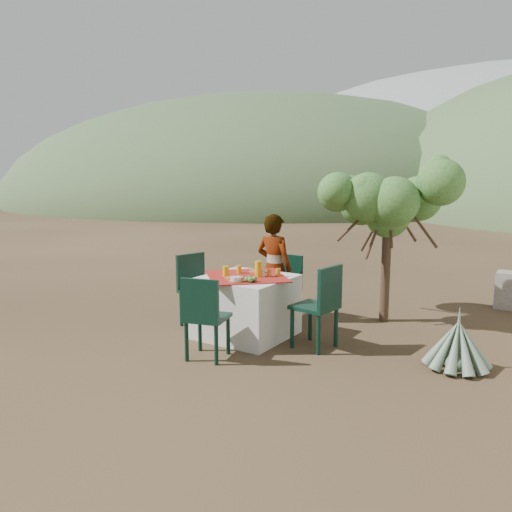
{
  "coord_description": "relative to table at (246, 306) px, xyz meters",
  "views": [
    {
      "loc": [
        3.29,
        -4.81,
        1.97
      ],
      "look_at": [
        -0.21,
        0.55,
        0.94
      ],
      "focal_mm": 35.0,
      "sensor_mm": 36.0,
      "label": 1
    }
  ],
  "objects": [
    {
      "name": "white_bowl",
      "position": [
        0.09,
        -0.36,
        0.42
      ],
      "size": [
        0.13,
        0.13,
        0.05
      ],
      "primitive_type": "cylinder",
      "color": "silver",
      "rests_on": "bowl_plate"
    },
    {
      "name": "hill_near_left",
      "position": [
        -17.91,
        29.85,
        -0.38
      ],
      "size": [
        40.0,
        40.0,
        16.0
      ],
      "primitive_type": "ellipsoid",
      "color": "#38522E",
      "rests_on": "ground"
    },
    {
      "name": "person",
      "position": [
        -0.05,
        0.74,
        0.36
      ],
      "size": [
        0.56,
        0.39,
        1.48
      ],
      "primitive_type": "imported",
      "rotation": [
        0.0,
        0.0,
        3.07
      ],
      "color": "#8C6651",
      "rests_on": "ground"
    },
    {
      "name": "jar_right",
      "position": [
        0.33,
        0.21,
        0.43
      ],
      "size": [
        0.06,
        0.06,
        0.09
      ],
      "primitive_type": "cylinder",
      "color": "orange",
      "rests_on": "table"
    },
    {
      "name": "agave",
      "position": [
        2.43,
        0.3,
        -0.13
      ],
      "size": [
        0.68,
        0.7,
        0.73
      ],
      "rotation": [
        0.0,
        0.0,
        -0.31
      ],
      "color": "slate",
      "rests_on": "ground"
    },
    {
      "name": "hill_far_center",
      "position": [
        -3.91,
        51.85,
        -0.38
      ],
      "size": [
        60.0,
        60.0,
        24.0
      ],
      "primitive_type": "ellipsoid",
      "color": "slate",
      "rests_on": "ground"
    },
    {
      "name": "bowl_plate",
      "position": [
        0.09,
        -0.36,
        0.39
      ],
      "size": [
        0.17,
        0.17,
        0.01
      ],
      "primitive_type": "cylinder",
      "color": "brown",
      "rests_on": "table"
    },
    {
      "name": "shrub_tree",
      "position": [
        1.28,
        1.62,
        1.15
      ],
      "size": [
        1.65,
        1.61,
        1.94
      ],
      "color": "#4D3726",
      "rests_on": "ground"
    },
    {
      "name": "chair_far",
      "position": [
        0.0,
        0.97,
        0.11
      ],
      "size": [
        0.43,
        0.43,
        0.89
      ],
      "rotation": [
        0.0,
        0.0,
        -0.06
      ],
      "color": "black",
      "rests_on": "ground"
    },
    {
      "name": "ground",
      "position": [
        0.09,
        -0.15,
        -0.38
      ],
      "size": [
        160.0,
        160.0,
        0.0
      ],
      "primitive_type": "plane",
      "color": "#322116",
      "rests_on": "ground"
    },
    {
      "name": "fruit_cluster",
      "position": [
        0.24,
        -0.27,
        0.41
      ],
      "size": [
        0.13,
        0.12,
        0.07
      ],
      "color": "#4C802E",
      "rests_on": "table"
    },
    {
      "name": "plate_near",
      "position": [
        -0.04,
        -0.21,
        0.39
      ],
      "size": [
        0.22,
        0.22,
        0.01
      ],
      "primitive_type": "cylinder",
      "color": "brown",
      "rests_on": "table"
    },
    {
      "name": "juice_pitcher",
      "position": [
        0.15,
        0.04,
        0.48
      ],
      "size": [
        0.09,
        0.09,
        0.19
      ],
      "primitive_type": "cylinder",
      "color": "#E5A60E",
      "rests_on": "table"
    },
    {
      "name": "chair_near",
      "position": [
        0.1,
        -0.95,
        0.13
      ],
      "size": [
        0.52,
        0.52,
        0.92
      ],
      "rotation": [
        0.0,
        0.0,
        3.4
      ],
      "color": "black",
      "rests_on": "ground"
    },
    {
      "name": "jar_left",
      "position": [
        0.26,
        0.12,
        0.43
      ],
      "size": [
        0.06,
        0.06,
        0.09
      ],
      "primitive_type": "cylinder",
      "color": "orange",
      "rests_on": "table"
    },
    {
      "name": "table",
      "position": [
        0.0,
        0.0,
        0.0
      ],
      "size": [
        1.3,
        1.3,
        0.76
      ],
      "color": "silver",
      "rests_on": "ground"
    },
    {
      "name": "chair_right",
      "position": [
        0.98,
        0.07,
        0.16
      ],
      "size": [
        0.51,
        0.51,
        0.98
      ],
      "rotation": [
        0.0,
        0.0,
        4.58
      ],
      "color": "black",
      "rests_on": "ground"
    },
    {
      "name": "glass_near",
      "position": [
        -0.2,
        -0.16,
        0.44
      ],
      "size": [
        0.08,
        0.08,
        0.13
      ],
      "primitive_type": "cylinder",
      "color": "#E5A60E",
      "rests_on": "table"
    },
    {
      "name": "chair_left",
      "position": [
        -0.82,
        0.01,
        0.15
      ],
      "size": [
        0.53,
        0.53,
        0.95
      ],
      "rotation": [
        0.0,
        0.0,
        1.32
      ],
      "color": "black",
      "rests_on": "ground"
    },
    {
      "name": "plate_far",
      "position": [
        -0.02,
        0.3,
        0.39
      ],
      "size": [
        0.24,
        0.24,
        0.01
      ],
      "primitive_type": "cylinder",
      "color": "brown",
      "rests_on": "table"
    },
    {
      "name": "glass_far",
      "position": [
        -0.17,
        0.09,
        0.43
      ],
      "size": [
        0.06,
        0.06,
        0.1
      ],
      "primitive_type": "cylinder",
      "color": "#E5A60E",
      "rests_on": "table"
    },
    {
      "name": "napkin_holder",
      "position": [
        0.19,
        0.06,
        0.43
      ],
      "size": [
        0.07,
        0.05,
        0.09
      ],
      "primitive_type": "cube",
      "rotation": [
        0.0,
        0.0,
        0.11
      ],
      "color": "silver",
      "rests_on": "table"
    }
  ]
}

